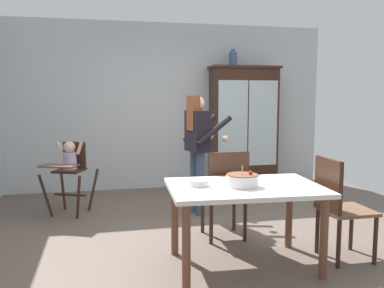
# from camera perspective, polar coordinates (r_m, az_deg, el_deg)

# --- Properties ---
(ground_plane) EXTENTS (6.24, 6.24, 0.00)m
(ground_plane) POSITION_cam_1_polar(r_m,az_deg,el_deg) (4.51, 2.41, -13.11)
(ground_plane) COLOR #66564C
(wall_back) EXTENTS (5.32, 0.06, 2.70)m
(wall_back) POSITION_cam_1_polar(r_m,az_deg,el_deg) (6.82, -3.31, 5.21)
(wall_back) COLOR silver
(wall_back) RESTS_ON ground_plane
(china_cabinet) EXTENTS (1.14, 0.48, 2.01)m
(china_cabinet) POSITION_cam_1_polar(r_m,az_deg,el_deg) (6.89, 7.16, 2.36)
(china_cabinet) COLOR #382116
(china_cabinet) RESTS_ON ground_plane
(ceramic_vase) EXTENTS (0.13, 0.13, 0.27)m
(ceramic_vase) POSITION_cam_1_polar(r_m,az_deg,el_deg) (6.84, 5.71, 11.72)
(ceramic_vase) COLOR #3D567F
(ceramic_vase) RESTS_ON china_cabinet
(high_chair_with_toddler) EXTENTS (0.75, 0.82, 0.95)m
(high_chair_with_toddler) POSITION_cam_1_polar(r_m,az_deg,el_deg) (5.51, -16.65, -2.70)
(high_chair_with_toddler) COLOR #382116
(high_chair_with_toddler) RESTS_ON ground_plane
(adult_person) EXTENTS (0.58, 0.57, 1.53)m
(adult_person) POSITION_cam_1_polar(r_m,az_deg,el_deg) (5.25, 0.80, 0.59)
(adult_person) COLOR #3D4C6B
(adult_person) RESTS_ON ground_plane
(dining_table) EXTENTS (1.39, 0.98, 0.74)m
(dining_table) POSITION_cam_1_polar(r_m,az_deg,el_deg) (3.71, 7.30, -7.24)
(dining_table) COLOR silver
(dining_table) RESTS_ON ground_plane
(birthday_cake) EXTENTS (0.28, 0.28, 0.19)m
(birthday_cake) POSITION_cam_1_polar(r_m,az_deg,el_deg) (3.63, 6.99, -5.02)
(birthday_cake) COLOR white
(birthday_cake) RESTS_ON dining_table
(serving_bowl) EXTENTS (0.18, 0.18, 0.05)m
(serving_bowl) POSITION_cam_1_polar(r_m,az_deg,el_deg) (3.63, 0.97, -5.40)
(serving_bowl) COLOR silver
(serving_bowl) RESTS_ON dining_table
(dining_chair_far_side) EXTENTS (0.44, 0.44, 0.96)m
(dining_chair_far_side) POSITION_cam_1_polar(r_m,az_deg,el_deg) (4.36, 4.77, -6.21)
(dining_chair_far_side) COLOR #382116
(dining_chair_far_side) RESTS_ON ground_plane
(dining_chair_right_end) EXTENTS (0.44, 0.44, 0.96)m
(dining_chair_right_end) POSITION_cam_1_polar(r_m,az_deg,el_deg) (4.07, 19.49, -7.54)
(dining_chair_right_end) COLOR #382116
(dining_chair_right_end) RESTS_ON ground_plane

